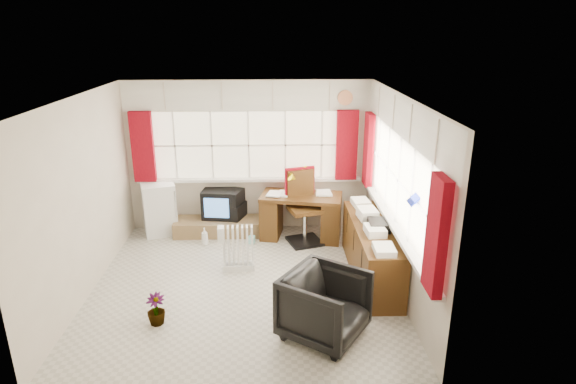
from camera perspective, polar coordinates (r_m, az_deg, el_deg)
name	(u,v)px	position (r m, az deg, el deg)	size (l,w,h in m)	color
ground	(245,285)	(6.61, -5.12, -10.90)	(4.00, 4.00, 0.00)	beige
room_walls	(241,178)	(6.00, -5.54, 1.61)	(4.00, 4.00, 4.00)	beige
window_back	(249,175)	(8.02, -4.59, 1.97)	(3.70, 0.12, 3.60)	#FBECC6
window_right	(393,218)	(6.37, 12.38, -3.02)	(0.12, 3.70, 3.60)	#FBECC6
curtains	(310,162)	(6.91, 2.62, 3.62)	(3.83, 3.83, 1.15)	maroon
overhead_cabinets	(314,105)	(6.80, 3.16, 10.21)	(3.98, 3.98, 0.48)	beige
desk	(301,214)	(7.80, 1.56, -2.65)	(1.37, 0.86, 0.77)	#4E2F12
desk_lamp	(303,174)	(7.68, 1.78, 2.12)	(0.20, 0.18, 0.46)	yellow
task_chair	(302,203)	(7.65, 1.69, -1.32)	(0.63, 0.65, 1.19)	black
office_chair	(325,306)	(5.45, 4.38, -13.27)	(0.81, 0.84, 0.76)	black
radiator	(238,252)	(6.89, -5.91, -7.09)	(0.45, 0.20, 0.66)	white
credenza	(371,250)	(6.72, 9.86, -6.80)	(0.50, 2.00, 0.85)	#4E2F12
file_tray	(379,225)	(6.48, 10.68, -3.85)	(0.26, 0.34, 0.11)	black
tv_bench	(217,227)	(8.14, -8.39, -4.07)	(1.40, 0.50, 0.25)	olive
crt_tv	(220,203)	(8.14, -8.08, -1.28)	(0.59, 0.56, 0.48)	black
hifi_stack	(224,203)	(8.14, -7.58, -1.35)	(0.76, 0.62, 0.47)	black
mini_fridge	(159,208)	(8.26, -15.01, -1.86)	(0.65, 0.65, 0.87)	white
spray_bottle_a	(205,236)	(7.77, -9.85, -5.19)	(0.11, 0.11, 0.28)	white
spray_bottle_b	(252,238)	(7.72, -4.33, -5.44)	(0.09, 0.09, 0.19)	#95DFDC
flower_vase	(156,309)	(5.92, -15.38, -13.26)	(0.21, 0.21, 0.38)	black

